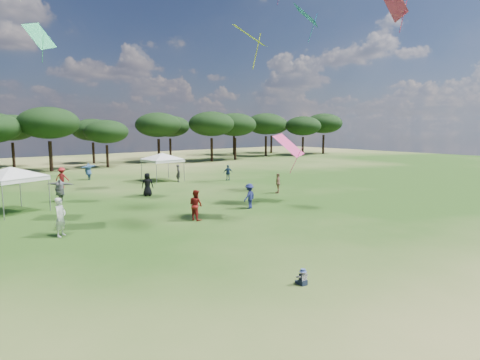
% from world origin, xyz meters
% --- Properties ---
extents(ground, '(140.00, 140.00, 0.00)m').
position_xyz_m(ground, '(0.00, 0.00, 0.00)').
color(ground, '#2C5018').
rests_on(ground, ground).
extents(tree_line, '(108.78, 17.63, 7.77)m').
position_xyz_m(tree_line, '(2.39, 47.41, 5.42)').
color(tree_line, black).
rests_on(tree_line, ground).
extents(tent_left, '(5.88, 5.88, 3.15)m').
position_xyz_m(tent_left, '(-4.89, 21.09, 2.73)').
color(tent_left, gray).
rests_on(tent_left, ground).
extents(tent_right, '(6.43, 6.43, 3.03)m').
position_xyz_m(tent_right, '(9.36, 28.26, 2.61)').
color(tent_right, gray).
rests_on(tent_right, ground).
extents(toddler, '(0.39, 0.42, 0.55)m').
position_xyz_m(toddler, '(0.35, 2.11, 0.25)').
color(toddler, '#161E32').
rests_on(toddler, ground).
extents(festival_crowd, '(28.92, 22.65, 1.90)m').
position_xyz_m(festival_crowd, '(-0.87, 22.20, 0.87)').
color(festival_crowd, '#2D2D32').
rests_on(festival_crowd, ground).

